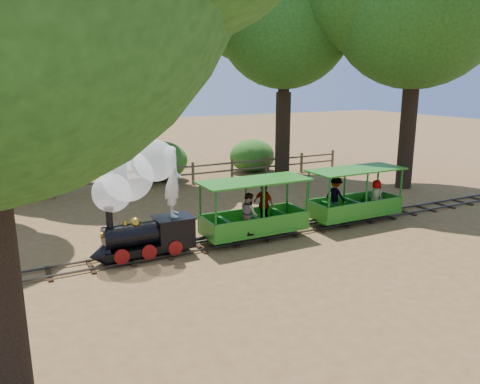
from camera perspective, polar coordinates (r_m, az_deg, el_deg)
name	(u,v)px	position (r m, az deg, el deg)	size (l,w,h in m)	color
ground	(261,238)	(14.25, 2.55, -5.59)	(90.00, 90.00, 0.00)	olive
track	(261,236)	(14.22, 2.56, -5.33)	(22.00, 1.00, 0.10)	#3F3D3A
locomotive	(139,192)	(12.46, -12.19, -0.02)	(2.80, 1.32, 3.22)	black
carriage_front	(255,214)	(13.86, 1.85, -2.74)	(3.30, 1.39, 1.71)	#267B1A
carriage_rear	(352,200)	(16.02, 13.51, -0.95)	(3.30, 1.35, 1.71)	#267B1A
oak_nc	(108,12)	(21.93, -15.76, 20.32)	(8.55, 7.53, 10.50)	#2D2116
oak_ne	(284,12)	(22.98, 5.36, 21.03)	(7.91, 6.96, 10.53)	#2D2116
fence	(172,173)	(21.17, -8.28, 2.29)	(18.10, 0.10, 1.00)	brown
shrub_west	(16,173)	(21.29, -25.62, 2.06)	(2.64, 2.03, 1.82)	#2D6B1E
shrub_mid_w	(159,161)	(22.27, -9.81, 3.72)	(2.70, 2.08, 1.87)	#2D6B1E
shrub_mid_e	(257,158)	(24.38, 2.04, 4.15)	(1.97, 1.52, 1.36)	#2D6B1E
shrub_east	(252,156)	(24.22, 1.48, 4.47)	(2.42, 1.86, 1.68)	#2D6B1E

